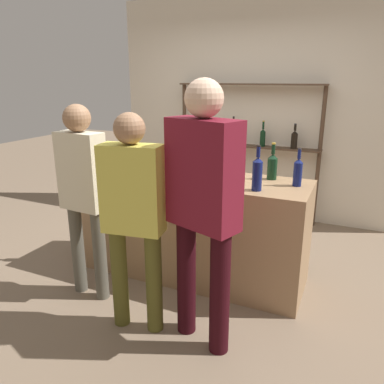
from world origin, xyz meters
name	(u,v)px	position (x,y,z in m)	size (l,w,h in m)	color
ground_plane	(192,273)	(0.00, 0.00, 0.00)	(16.00, 16.00, 0.00)	#7A6651
bar_counter	(192,227)	(0.00, 0.00, 0.48)	(2.06, 0.66, 0.96)	#997551
back_wall	(253,110)	(0.00, 1.93, 1.40)	(3.66, 0.12, 2.80)	beige
back_shelf	(248,131)	(0.00, 1.75, 1.14)	(1.85, 0.18, 1.73)	#4C3828
counter_bottle_0	(168,158)	(-0.29, 0.10, 1.08)	(0.09, 0.09, 0.33)	black
counter_bottle_1	(272,166)	(0.66, 0.20, 1.08)	(0.08, 0.08, 0.32)	black
counter_bottle_2	(94,156)	(-0.93, -0.16, 1.10)	(0.07, 0.07, 0.36)	black
counter_bottle_3	(257,173)	(0.63, -0.18, 1.10)	(0.08, 0.08, 0.35)	#0F1956
counter_bottle_4	(218,160)	(0.17, 0.21, 1.08)	(0.08, 0.08, 0.33)	#0F1956
counter_bottle_5	(298,171)	(0.90, 0.07, 1.08)	(0.07, 0.07, 0.31)	#0F1956
wine_glass	(226,167)	(0.33, -0.04, 1.08)	(0.07, 0.07, 0.17)	silver
ice_bucket	(142,163)	(-0.46, -0.09, 1.05)	(0.22, 0.22, 0.19)	#846647
customer_center	(133,209)	(-0.04, -0.89, 0.93)	(0.44, 0.25, 1.59)	brown
customer_right	(203,199)	(0.45, -0.83, 1.06)	(0.52, 0.36, 1.80)	black
customer_left	(83,187)	(-0.65, -0.68, 0.96)	(0.40, 0.21, 1.61)	#575347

